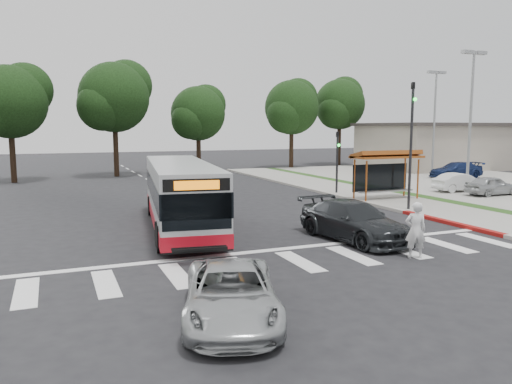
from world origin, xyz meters
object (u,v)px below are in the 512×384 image
silver_suv_south (231,294)px  pedestrian (416,230)px  dark_sedan (354,221)px  transit_bus (180,195)px

silver_suv_south → pedestrian: bearing=37.7°
dark_sedan → silver_suv_south: (-6.98, -5.77, -0.13)m
pedestrian → silver_suv_south: size_ratio=0.42×
dark_sedan → pedestrian: bearing=-89.5°
pedestrian → silver_suv_south: bearing=45.4°
transit_bus → pedestrian: bearing=-44.6°
dark_sedan → silver_suv_south: bearing=-147.5°
transit_bus → dark_sedan: bearing=-32.7°
transit_bus → pedestrian: 9.80m
transit_bus → dark_sedan: transit_bus is taller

